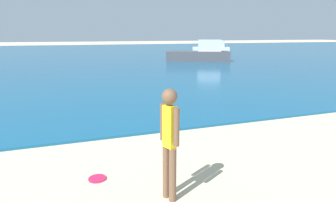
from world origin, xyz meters
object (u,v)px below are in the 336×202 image
Objects in this scene: frisbee at (97,179)px; boat_far at (212,49)px; person_standing at (169,138)px; boat_near at (200,54)px.

boat_far is (17.04, 28.04, 0.57)m from frisbee.
boat_near is at bearing 133.51° from person_standing.
frisbee is 32.81m from boat_far.
person_standing is 1.61m from frisbee.
frisbee is 0.06× the size of boat_far.
frisbee is 0.05× the size of boat_near.
boat_near is 1.19× the size of boat_far.
boat_far is (6.40, 9.89, -0.11)m from boat_near.
person_standing reaches higher than boat_far.
boat_far reaches higher than frisbee.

